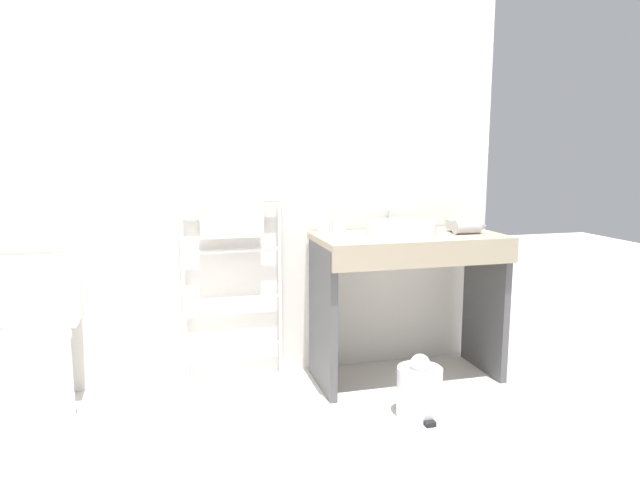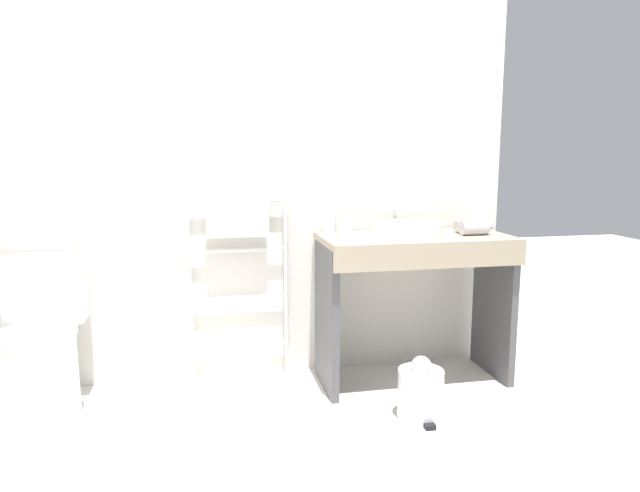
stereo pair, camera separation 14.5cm
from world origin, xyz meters
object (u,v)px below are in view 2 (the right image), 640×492
object	(u,v)px
toilet	(40,350)
hair_dryer	(474,227)
cup_near_edge	(344,225)
towel_radiator	(238,247)
sink_basin	(407,228)
cup_near_wall	(329,224)
trash_bin	(421,392)

from	to	relation	value
toilet	hair_dryer	distance (m)	2.31
cup_near_edge	towel_radiator	bearing A→B (deg)	169.93
sink_basin	cup_near_wall	bearing A→B (deg)	157.68
cup_near_edge	trash_bin	distance (m)	0.97
trash_bin	cup_near_edge	bearing A→B (deg)	112.35
towel_radiator	cup_near_wall	world-z (taller)	towel_radiator
hair_dryer	sink_basin	bearing A→B (deg)	170.35
toilet	towel_radiator	bearing A→B (deg)	15.32
cup_near_edge	hair_dryer	world-z (taller)	cup_near_edge
cup_near_wall	cup_near_edge	bearing A→B (deg)	-37.67
sink_basin	cup_near_wall	distance (m)	0.43
cup_near_wall	hair_dryer	size ratio (longest dim) A/B	0.52
sink_basin	trash_bin	size ratio (longest dim) A/B	1.25
cup_near_edge	trash_bin	xyz separation A→B (m)	(0.24, -0.58, -0.74)
towel_radiator	trash_bin	world-z (taller)	towel_radiator
toilet	hair_dryer	xyz separation A→B (m)	(2.25, -0.00, 0.54)
toilet	cup_near_edge	bearing A→B (deg)	6.08
sink_basin	hair_dryer	distance (m)	0.37
towel_radiator	hair_dryer	size ratio (longest dim) A/B	5.33
towel_radiator	cup_near_wall	bearing A→B (deg)	-5.34
cup_near_wall	cup_near_edge	size ratio (longest dim) A/B	1.06
towel_radiator	trash_bin	bearing A→B (deg)	-39.97
sink_basin	cup_near_edge	xyz separation A→B (m)	(-0.33, 0.11, 0.01)
cup_near_wall	trash_bin	bearing A→B (deg)	-64.00
towel_radiator	cup_near_wall	xyz separation A→B (m)	(0.51, -0.05, 0.12)
cup_near_wall	trash_bin	world-z (taller)	cup_near_wall
hair_dryer	cup_near_edge	bearing A→B (deg)	166.17
toilet	cup_near_edge	size ratio (longest dim) A/B	7.96
toilet	sink_basin	distance (m)	1.96
sink_basin	cup_near_wall	size ratio (longest dim) A/B	3.77
toilet	cup_near_edge	world-z (taller)	cup_near_edge
hair_dryer	trash_bin	xyz separation A→B (m)	(-0.45, -0.41, -0.74)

